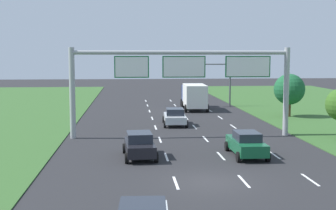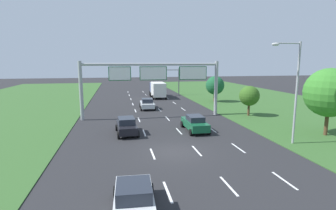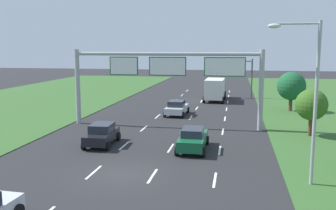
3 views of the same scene
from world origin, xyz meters
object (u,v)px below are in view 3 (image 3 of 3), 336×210
traffic_light_mast (238,71)px  street_lamp (309,89)px  box_truck (215,88)px  car_near_red (177,108)px  car_mid_lane (193,139)px  roadside_tree_mid (311,105)px  car_far_ahead (102,134)px  roadside_tree_far (291,86)px  sign_gantry (169,72)px

traffic_light_mast → street_lamp: (3.40, -33.93, 1.21)m
box_truck → car_near_red: bearing=-104.4°
car_mid_lane → roadside_tree_mid: 10.75m
car_far_ahead → traffic_light_mast: 29.92m
car_far_ahead → box_truck: box_truck is taller
car_mid_lane → roadside_tree_far: roadside_tree_far is taller
car_mid_lane → traffic_light_mast: bearing=83.6°
car_near_red → box_truck: 12.58m
traffic_light_mast → car_near_red: bearing=-113.3°
box_truck → street_lamp: 32.00m
car_mid_lane → sign_gantry: sign_gantry is taller
traffic_light_mast → roadside_tree_mid: (5.79, -22.49, -1.26)m
sign_gantry → box_truck: bearing=80.0°
car_far_ahead → sign_gantry: 9.10m
car_mid_lane → car_far_ahead: (-6.80, 0.15, 0.01)m
car_mid_lane → car_far_ahead: car_far_ahead is taller
car_near_red → traffic_light_mast: bearing=68.9°
car_near_red → roadside_tree_far: size_ratio=0.97×
sign_gantry → traffic_light_mast: size_ratio=3.08×
traffic_light_mast → roadside_tree_far: bearing=-60.2°
sign_gantry → street_lamp: (9.58, -13.06, 0.12)m
street_lamp → roadside_tree_mid: size_ratio=2.18×
car_far_ahead → roadside_tree_far: size_ratio=0.92×
car_near_red → sign_gantry: 7.34m
box_truck → sign_gantry: 18.69m
car_mid_lane → sign_gantry: bearing=112.5°
car_mid_lane → car_far_ahead: 6.81m
box_truck → roadside_tree_mid: (8.77, -19.72, 0.97)m
car_far_ahead → roadside_tree_mid: 16.78m
car_mid_lane → street_lamp: (6.53, -5.73, 4.28)m
car_mid_lane → box_truck: 25.45m
car_mid_lane → street_lamp: 9.68m
car_near_red → street_lamp: bearing=-60.6°
sign_gantry → roadside_tree_far: 16.19m
car_near_red → street_lamp: 21.89m
roadside_tree_far → box_truck: bearing=139.7°
car_near_red → sign_gantry: sign_gantry is taller
car_near_red → traffic_light_mast: 16.45m
car_near_red → car_mid_lane: (3.27, -13.37, 0.02)m
box_truck → sign_gantry: bearing=-98.6°
car_far_ahead → street_lamp: street_lamp is taller
box_truck → roadside_tree_far: 11.69m
box_truck → traffic_light_mast: size_ratio=1.32×
car_mid_lane → traffic_light_mast: 28.54m
car_far_ahead → box_truck: size_ratio=0.56×
car_far_ahead → roadside_tree_far: bearing=45.0°
car_far_ahead → box_truck: bearing=71.3°
car_near_red → roadside_tree_far: 13.27m
sign_gantry → roadside_tree_mid: sign_gantry is taller
box_truck → sign_gantry: sign_gantry is taller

